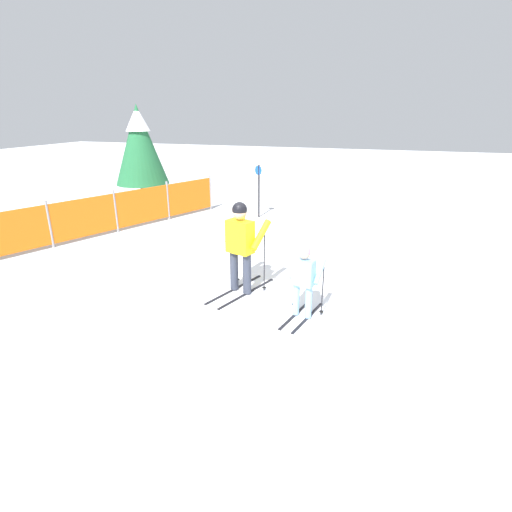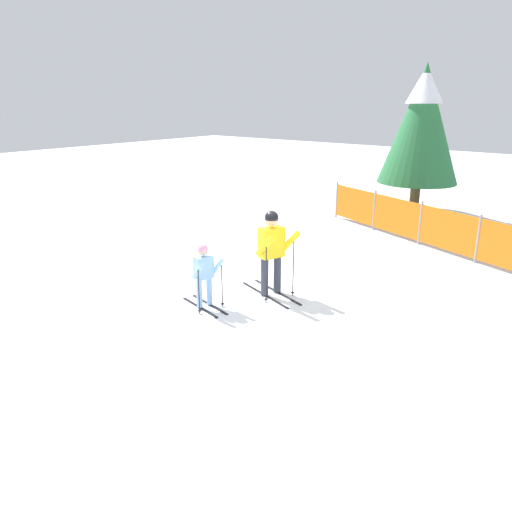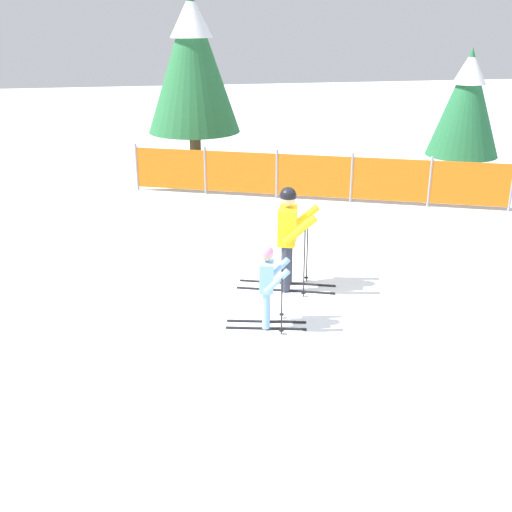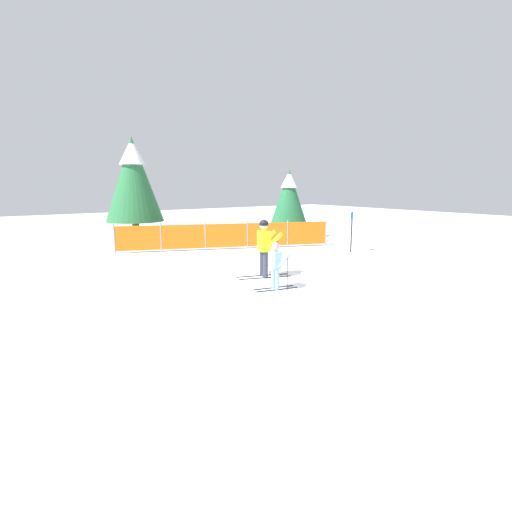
{
  "view_description": "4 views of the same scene",
  "coord_description": "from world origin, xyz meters",
  "px_view_note": "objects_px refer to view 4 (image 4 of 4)",
  "views": [
    {
      "loc": [
        -6.42,
        -2.11,
        3.12
      ],
      "look_at": [
        -0.51,
        -0.14,
        0.85
      ],
      "focal_mm": 28.0,
      "sensor_mm": 36.0,
      "label": 1
    },
    {
      "loc": [
        5.29,
        -7.0,
        3.7
      ],
      "look_at": [
        -0.34,
        -0.04,
        0.83
      ],
      "focal_mm": 35.0,
      "sensor_mm": 36.0,
      "label": 2
    },
    {
      "loc": [
        -2.34,
        -8.99,
        4.2
      ],
      "look_at": [
        -0.78,
        -0.2,
        0.75
      ],
      "focal_mm": 45.0,
      "sensor_mm": 36.0,
      "label": 3
    },
    {
      "loc": [
        -6.95,
        -8.77,
        2.65
      ],
      "look_at": [
        -0.86,
        -0.27,
        0.76
      ],
      "focal_mm": 28.0,
      "sensor_mm": 36.0,
      "label": 4
    }
  ],
  "objects_px": {
    "skier_child": "(276,262)",
    "conifer_near": "(289,196)",
    "skier_adult": "(265,243)",
    "trail_marker": "(352,228)",
    "safety_fence": "(227,235)",
    "conifer_far": "(133,178)"
  },
  "relations": [
    {
      "from": "skier_child",
      "to": "trail_marker",
      "type": "height_order",
      "value": "trail_marker"
    },
    {
      "from": "skier_adult",
      "to": "trail_marker",
      "type": "distance_m",
      "value": 5.46
    },
    {
      "from": "skier_adult",
      "to": "trail_marker",
      "type": "bearing_deg",
      "value": 33.33
    },
    {
      "from": "skier_child",
      "to": "conifer_near",
      "type": "bearing_deg",
      "value": 60.54
    },
    {
      "from": "skier_adult",
      "to": "trail_marker",
      "type": "xyz_separation_m",
      "value": [
        5.28,
        1.39,
        -0.01
      ]
    },
    {
      "from": "skier_adult",
      "to": "conifer_near",
      "type": "distance_m",
      "value": 8.33
    },
    {
      "from": "skier_child",
      "to": "safety_fence",
      "type": "relative_size",
      "value": 0.15
    },
    {
      "from": "safety_fence",
      "to": "trail_marker",
      "type": "xyz_separation_m",
      "value": [
        3.58,
        -3.47,
        0.4
      ]
    },
    {
      "from": "skier_adult",
      "to": "safety_fence",
      "type": "bearing_deg",
      "value": 89.29
    },
    {
      "from": "conifer_far",
      "to": "conifer_near",
      "type": "height_order",
      "value": "conifer_far"
    },
    {
      "from": "conifer_far",
      "to": "conifer_near",
      "type": "bearing_deg",
      "value": -24.19
    },
    {
      "from": "conifer_near",
      "to": "trail_marker",
      "type": "relative_size",
      "value": 2.09
    },
    {
      "from": "skier_adult",
      "to": "safety_fence",
      "type": "distance_m",
      "value": 5.17
    },
    {
      "from": "skier_child",
      "to": "trail_marker",
      "type": "relative_size",
      "value": 0.76
    },
    {
      "from": "skier_adult",
      "to": "skier_child",
      "type": "height_order",
      "value": "skier_adult"
    },
    {
      "from": "safety_fence",
      "to": "conifer_near",
      "type": "distance_m",
      "value": 4.5
    },
    {
      "from": "safety_fence",
      "to": "conifer_near",
      "type": "relative_size",
      "value": 2.44
    },
    {
      "from": "skier_child",
      "to": "trail_marker",
      "type": "bearing_deg",
      "value": 36.96
    },
    {
      "from": "skier_adult",
      "to": "conifer_near",
      "type": "xyz_separation_m",
      "value": [
        5.84,
        5.84,
        1.08
      ]
    },
    {
      "from": "skier_child",
      "to": "safety_fence",
      "type": "bearing_deg",
      "value": 82.21
    },
    {
      "from": "skier_adult",
      "to": "skier_child",
      "type": "bearing_deg",
      "value": -96.19
    },
    {
      "from": "skier_child",
      "to": "conifer_near",
      "type": "distance_m",
      "value": 9.66
    }
  ]
}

